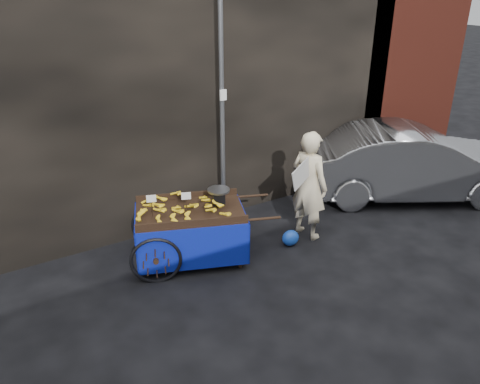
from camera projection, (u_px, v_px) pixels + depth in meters
ground at (247, 259)px, 7.60m from camera, size 80.00×80.00×0.00m
building_wall at (192, 75)px, 8.76m from camera, size 13.50×2.00×5.00m
street_pole at (222, 118)px, 7.91m from camera, size 0.12×0.10×4.00m
banana_cart at (187, 216)px, 7.31m from camera, size 2.52×1.77×1.25m
vendor at (309, 185)px, 7.93m from camera, size 0.89×0.79×1.91m
plastic_bag at (290, 238)px, 7.94m from camera, size 0.30×0.24×0.27m
parked_car at (411, 163)px, 9.51m from camera, size 4.65×3.56×1.47m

